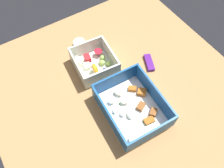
# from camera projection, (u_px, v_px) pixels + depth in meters

# --- Properties ---
(table_surface) EXTENTS (0.80, 0.80, 0.02)m
(table_surface) POSITION_uv_depth(u_px,v_px,m) (118.00, 91.00, 0.74)
(table_surface) COLOR #9E7547
(table_surface) RESTS_ON ground
(pasta_container) EXTENTS (0.22, 0.18, 0.07)m
(pasta_container) POSITION_uv_depth(u_px,v_px,m) (132.00, 107.00, 0.68)
(pasta_container) COLOR white
(pasta_container) RESTS_ON table_surface
(fruit_bowl) EXTENTS (0.15, 0.14, 0.06)m
(fruit_bowl) POSITION_uv_depth(u_px,v_px,m) (94.00, 63.00, 0.77)
(fruit_bowl) COLOR silver
(fruit_bowl) RESTS_ON table_surface
(candy_bar) EXTENTS (0.07, 0.05, 0.01)m
(candy_bar) POSITION_uv_depth(u_px,v_px,m) (149.00, 63.00, 0.78)
(candy_bar) COLOR #51197A
(candy_bar) RESTS_ON table_surface
(paper_cup_liner) EXTENTS (0.04, 0.04, 0.02)m
(paper_cup_liner) POSITION_uv_depth(u_px,v_px,m) (79.00, 44.00, 0.83)
(paper_cup_liner) COLOR white
(paper_cup_liner) RESTS_ON table_surface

